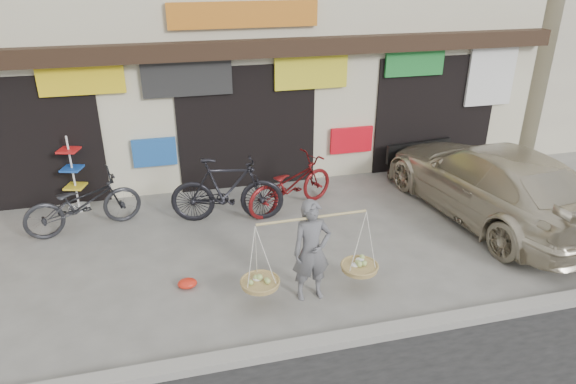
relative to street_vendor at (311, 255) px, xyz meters
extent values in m
plane|color=slate|center=(-0.16, 0.88, -0.74)|extent=(70.00, 70.00, 0.00)
cube|color=gray|center=(-0.16, -1.12, -0.68)|extent=(70.00, 0.25, 0.12)
cube|color=beige|center=(-0.16, 7.38, 2.76)|extent=(14.00, 6.00, 7.00)
cube|color=black|center=(-0.16, 4.23, 2.31)|extent=(14.00, 0.35, 0.35)
cube|color=black|center=(-4.66, 4.63, 0.61)|extent=(3.00, 0.60, 2.70)
cube|color=black|center=(-0.16, 4.63, 0.61)|extent=(3.00, 0.60, 2.70)
cube|color=black|center=(4.34, 4.63, 0.61)|extent=(3.00, 0.60, 2.70)
cube|color=yellow|center=(-3.36, 4.30, 1.86)|extent=(1.60, 0.08, 0.60)
cube|color=#252525|center=(-1.36, 4.30, 1.76)|extent=(1.80, 0.08, 0.70)
cube|color=yellow|center=(1.24, 4.30, 1.76)|extent=(1.60, 0.08, 0.70)
cube|color=#1F7E31|center=(3.64, 4.30, 1.86)|extent=(1.40, 0.08, 0.60)
cube|color=white|center=(5.64, 4.30, 1.46)|extent=(1.20, 0.08, 1.40)
cube|color=#2057A5|center=(-2.16, 4.30, 0.26)|extent=(0.90, 0.08, 0.60)
cube|color=red|center=(2.24, 4.30, 0.16)|extent=(1.00, 0.08, 0.60)
cube|color=orange|center=(-0.16, 4.30, 2.96)|extent=(3.00, 0.08, 0.50)
imported|color=#5E5E63|center=(0.00, 0.00, 0.06)|extent=(0.60, 0.40, 1.61)
cylinder|color=tan|center=(0.00, 0.00, 0.61)|extent=(1.65, 0.08, 0.04)
cylinder|color=#A3894E|center=(-0.79, -0.02, -0.36)|extent=(0.56, 0.56, 0.07)
ellipsoid|color=#A5BF66|center=(-0.79, -0.02, -0.30)|extent=(0.39, 0.39, 0.10)
cylinder|color=#A3894E|center=(0.79, 0.02, -0.36)|extent=(0.56, 0.56, 0.07)
ellipsoid|color=#A5BF66|center=(0.79, 0.02, -0.30)|extent=(0.39, 0.39, 0.10)
imported|color=#242529|center=(-3.54, 3.08, -0.18)|extent=(2.24, 1.29, 1.11)
imported|color=black|center=(-0.86, 2.78, -0.09)|extent=(2.26, 1.02, 1.31)
imported|color=maroon|center=(0.45, 2.98, -0.19)|extent=(2.20, 1.53, 1.10)
imported|color=beige|center=(4.18, 1.74, 0.00)|extent=(2.67, 5.30, 1.48)
cube|color=black|center=(3.88, 4.14, -0.19)|extent=(1.70, 0.30, 0.45)
cube|color=silver|center=(3.88, 4.20, -0.29)|extent=(0.45, 0.07, 0.12)
cylinder|color=silver|center=(-3.79, 4.08, -0.72)|extent=(0.43, 0.43, 0.04)
cylinder|color=silver|center=(-3.79, 4.08, 0.04)|extent=(0.04, 0.04, 1.57)
cube|color=yellow|center=(-3.79, 4.08, -0.25)|extent=(0.46, 0.46, 0.04)
cube|color=#194CB2|center=(-3.79, 4.08, 0.14)|extent=(0.46, 0.46, 0.04)
cube|color=red|center=(-3.79, 4.08, 0.53)|extent=(0.46, 0.46, 0.04)
ellipsoid|color=red|center=(-1.82, 0.70, -0.67)|extent=(0.31, 0.25, 0.14)
camera|label=1|loc=(-1.93, -6.20, 4.01)|focal=32.00mm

